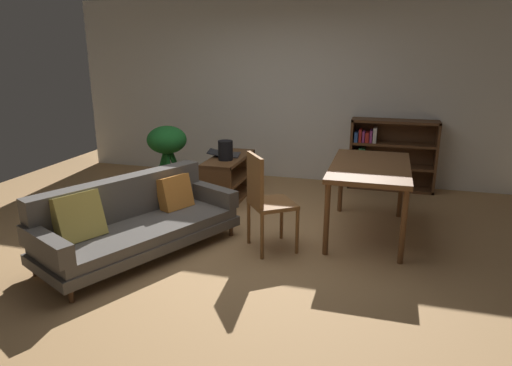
# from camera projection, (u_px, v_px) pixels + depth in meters

# --- Properties ---
(ground_plane) EXTENTS (8.16, 8.16, 0.00)m
(ground_plane) POSITION_uv_depth(u_px,v_px,m) (229.00, 243.00, 4.81)
(ground_plane) COLOR tan
(back_wall_panel) EXTENTS (6.80, 0.10, 2.70)m
(back_wall_panel) POSITION_uv_depth(u_px,v_px,m) (287.00, 90.00, 6.91)
(back_wall_panel) COLOR silver
(back_wall_panel) RESTS_ON ground_plane
(fabric_couch) EXTENTS (1.57, 2.14, 0.73)m
(fabric_couch) POSITION_uv_depth(u_px,v_px,m) (134.00, 220.00, 4.52)
(fabric_couch) COLOR #56351E
(fabric_couch) RESTS_ON ground_plane
(media_console) EXTENTS (0.42, 1.07, 0.58)m
(media_console) POSITION_uv_depth(u_px,v_px,m) (229.00, 178.00, 6.16)
(media_console) COLOR brown
(media_console) RESTS_ON ground_plane
(open_laptop) EXTENTS (0.48, 0.40, 0.07)m
(open_laptop) POSITION_uv_depth(u_px,v_px,m) (226.00, 154.00, 6.15)
(open_laptop) COLOR #333338
(open_laptop) RESTS_ON media_console
(desk_speaker) EXTENTS (0.19, 0.19, 0.25)m
(desk_speaker) POSITION_uv_depth(u_px,v_px,m) (226.00, 150.00, 5.87)
(desk_speaker) COLOR black
(desk_speaker) RESTS_ON media_console
(potted_floor_plant) EXTENTS (0.53, 0.53, 0.97)m
(potted_floor_plant) POSITION_uv_depth(u_px,v_px,m) (167.00, 150.00, 6.17)
(potted_floor_plant) COLOR brown
(potted_floor_plant) RESTS_ON ground_plane
(dining_table) EXTENTS (0.81, 1.40, 0.78)m
(dining_table) POSITION_uv_depth(u_px,v_px,m) (370.00, 172.00, 4.86)
(dining_table) COLOR brown
(dining_table) RESTS_ON ground_plane
(dining_chair_near) EXTENTS (0.58, 0.59, 0.99)m
(dining_chair_near) POSITION_uv_depth(u_px,v_px,m) (265.00, 197.00, 4.51)
(dining_chair_near) COLOR brown
(dining_chair_near) RESTS_ON ground_plane
(bookshelf) EXTENTS (1.19, 0.33, 1.00)m
(bookshelf) POSITION_uv_depth(u_px,v_px,m) (387.00, 155.00, 6.58)
(bookshelf) COLOR #56351E
(bookshelf) RESTS_ON ground_plane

